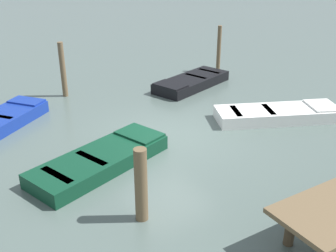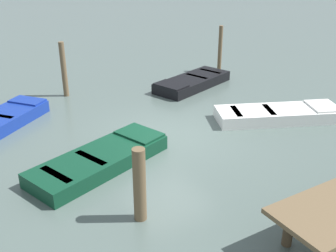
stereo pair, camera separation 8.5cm
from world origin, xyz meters
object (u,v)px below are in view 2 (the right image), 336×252
at_px(mooring_piling_near_right, 220,49).
at_px(mooring_piling_far_left, 140,185).
at_px(rowboat_white, 278,114).
at_px(rowboat_dark_green, 101,159).
at_px(rowboat_blue, 6,118).
at_px(mooring_piling_far_right, 64,70).
at_px(rowboat_black, 192,82).

bearing_deg(mooring_piling_near_right, mooring_piling_far_left, 40.87).
distance_m(rowboat_white, mooring_piling_near_right, 6.05).
bearing_deg(rowboat_white, rowboat_dark_green, -157.51).
relative_size(rowboat_white, mooring_piling_far_left, 2.50).
height_order(rowboat_white, mooring_piling_near_right, mooring_piling_near_right).
distance_m(rowboat_blue, mooring_piling_far_right, 3.19).
relative_size(rowboat_dark_green, mooring_piling_far_right, 1.95).
xyz_separation_m(mooring_piling_far_left, mooring_piling_far_right, (-1.58, -8.41, 0.22)).
distance_m(rowboat_dark_green, mooring_piling_far_right, 6.05).
distance_m(rowboat_black, mooring_piling_far_left, 9.10).
xyz_separation_m(rowboat_dark_green, mooring_piling_near_right, (-8.54, -5.08, 0.84)).
bearing_deg(mooring_piling_far_left, rowboat_black, -134.38).
distance_m(rowboat_blue, rowboat_black, 7.45).
bearing_deg(rowboat_dark_green, mooring_piling_near_right, 14.83).
height_order(rowboat_blue, rowboat_black, same).
bearing_deg(rowboat_dark_green, rowboat_black, 17.05).
distance_m(rowboat_dark_green, mooring_piling_near_right, 9.97).
bearing_deg(mooring_piling_near_right, rowboat_blue, 4.32).
distance_m(rowboat_white, rowboat_black, 4.44).
xyz_separation_m(rowboat_white, rowboat_dark_green, (6.35, -0.50, 0.00)).
relative_size(rowboat_blue, mooring_piling_near_right, 1.50).
bearing_deg(mooring_piling_far_right, rowboat_dark_green, 77.55).
height_order(mooring_piling_near_right, mooring_piling_far_right, mooring_piling_far_right).
relative_size(mooring_piling_near_right, mooring_piling_far_left, 1.25).
distance_m(rowboat_dark_green, rowboat_black, 7.23).
xyz_separation_m(rowboat_black, mooring_piling_far_left, (6.35, 6.49, 0.63)).
relative_size(rowboat_blue, mooring_piling_far_right, 1.49).
bearing_deg(mooring_piling_far_right, rowboat_black, 158.08).
bearing_deg(rowboat_white, mooring_piling_far_left, -135.82).
bearing_deg(mooring_piling_near_right, rowboat_dark_green, 30.75).
height_order(rowboat_dark_green, mooring_piling_near_right, mooring_piling_near_right).
height_order(rowboat_dark_green, rowboat_black, same).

